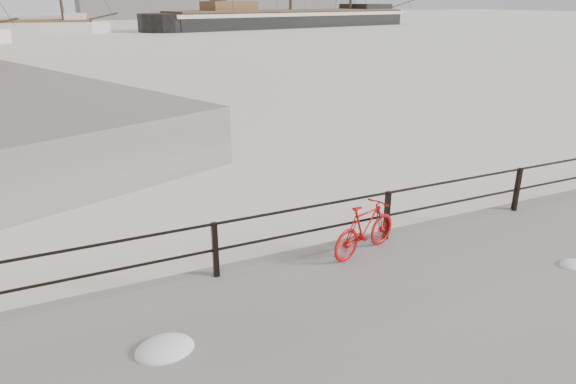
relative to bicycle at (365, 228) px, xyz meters
name	(u,v)px	position (x,y,z in m)	size (l,w,h in m)	color
ground	(380,251)	(0.72, 0.48, -0.85)	(400.00, 400.00, 0.00)	white
promenade	(547,361)	(0.72, -3.52, -0.68)	(36.00, 8.00, 0.35)	gray
guardrail	(387,216)	(0.72, 0.33, 0.00)	(28.00, 0.10, 1.00)	black
bicycle	(365,228)	(0.00, 0.00, 0.00)	(1.66, 0.25, 1.00)	#B00B0C
barque_black	(291,27)	(37.17, 82.40, -0.85)	(64.02, 20.95, 35.95)	black
schooner_mid	(21,34)	(-7.51, 80.14, -0.85)	(26.88, 11.37, 19.52)	beige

